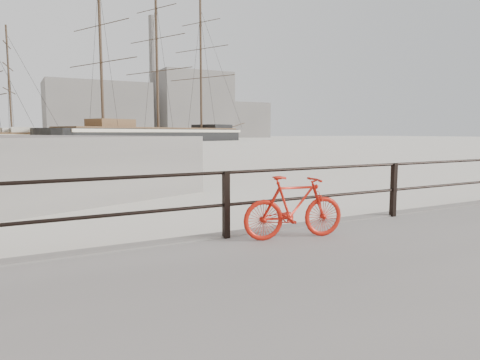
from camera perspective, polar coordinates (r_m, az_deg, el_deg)
name	(u,v)px	position (r m, az deg, el deg)	size (l,w,h in m)	color
ground	(386,233)	(8.73, 18.84, -6.68)	(400.00, 400.00, 0.00)	white
guardrail	(393,190)	(8.48, 19.79, -1.25)	(28.00, 0.10, 1.00)	black
bicycle	(294,207)	(6.36, 7.22, -3.62)	(1.56, 0.23, 0.94)	red
barque_black	(159,142)	(94.70, -10.79, 5.05)	(61.74, 20.20, 34.81)	black
industrial_west	(98,111)	(148.26, -18.45, 8.74)	(32.00, 18.00, 18.00)	gray
industrial_mid	(192,106)	(163.03, -6.43, 9.83)	(26.00, 20.00, 24.00)	gray
industrial_east	(240,120)	(177.16, -0.05, 7.96)	(20.00, 16.00, 14.00)	gray
smokestack	(153,78)	(164.28, -11.47, 13.22)	(2.80, 2.80, 44.00)	gray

